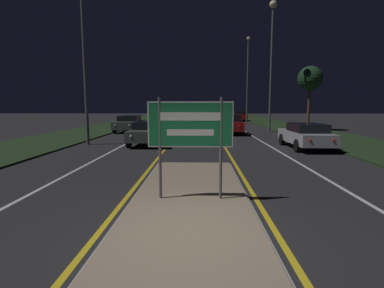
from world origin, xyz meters
name	(u,v)px	position (x,y,z in m)	size (l,w,h in m)	color
ground_plane	(187,238)	(0.00, 0.00, 0.00)	(160.00, 160.00, 0.00)	#232326
median_island	(190,200)	(0.00, 1.95, 0.04)	(2.85, 9.09, 0.10)	#999993
verge_left	(85,132)	(-9.50, 20.00, 0.04)	(5.00, 100.00, 0.08)	#1E3319
verge_right	(311,133)	(9.50, 20.00, 0.04)	(5.00, 100.00, 0.08)	#1E3319
centre_line_yellow_left	(181,128)	(-1.61, 25.00, 0.00)	(0.12, 70.00, 0.01)	gold
centre_line_yellow_right	(214,128)	(1.61, 25.00, 0.00)	(0.12, 70.00, 0.01)	gold
lane_line_white_left	(156,128)	(-4.20, 25.00, 0.00)	(0.12, 70.00, 0.01)	silver
lane_line_white_right	(239,128)	(4.20, 25.00, 0.00)	(0.12, 70.00, 0.01)	silver
edge_line_white_left	(126,128)	(-7.20, 25.00, 0.00)	(0.10, 70.00, 0.01)	silver
edge_line_white_right	(270,128)	(7.20, 25.00, 0.00)	(0.10, 70.00, 0.01)	silver
highway_sign	(190,129)	(0.00, 1.94, 1.76)	(1.98, 0.07, 2.39)	#56565B
streetlight_left_near	(84,50)	(-6.33, 12.30, 5.41)	(0.45, 0.45, 9.01)	#56565B
streetlight_right_near	(272,43)	(6.22, 20.98, 7.49)	(0.64, 0.64, 10.83)	#56565B
streetlight_right_far	(248,72)	(6.44, 34.95, 6.56)	(0.47, 0.47, 11.02)	#56565B
car_receding_0	(306,135)	(5.87, 11.07, 0.72)	(1.89, 4.49, 1.35)	#B7B7BC
car_receding_1	(229,124)	(2.59, 19.33, 0.82)	(2.02, 4.73, 1.55)	maroon
car_receding_2	(218,118)	(2.43, 32.20, 0.74)	(1.87, 4.60, 1.41)	silver
car_receding_3	(239,116)	(6.01, 39.33, 0.79)	(1.97, 4.74, 1.53)	maroon
car_approaching_0	(149,132)	(-2.78, 12.58, 0.73)	(2.01, 4.35, 1.34)	#4C514C
car_approaching_1	(129,123)	(-5.97, 21.06, 0.74)	(1.99, 4.66, 1.39)	#4C514C
roadside_palm_right	(310,79)	(10.15, 22.74, 4.65)	(2.19, 2.19, 5.73)	#4C3823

